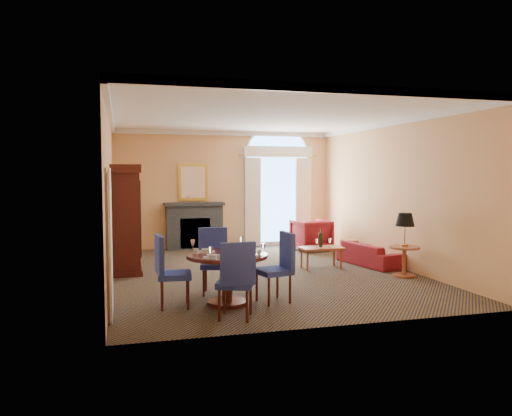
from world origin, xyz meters
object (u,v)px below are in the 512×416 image
object	(u,v)px
armchair	(311,235)
coffee_table	(321,248)
side_table	(405,237)
dining_table	(227,267)
sofa	(370,254)
armoire	(125,221)

from	to	relation	value
armchair	coffee_table	bearing A→B (deg)	65.84
coffee_table	side_table	size ratio (longest dim) A/B	0.74
dining_table	sofa	distance (m)	4.51
side_table	armchair	bearing A→B (deg)	98.51
sofa	coffee_table	xyz separation A→B (m)	(-1.20, -0.07, 0.19)
armoire	sofa	xyz separation A→B (m)	(5.27, -0.59, -0.83)
armoire	sofa	bearing A→B (deg)	-6.34
armoire	coffee_table	world-z (taller)	armoire
sofa	armchair	distance (m)	2.39
sofa	coffee_table	bearing A→B (deg)	82.90
armchair	coffee_table	world-z (taller)	coffee_table
armchair	coffee_table	distance (m)	2.50
dining_table	coffee_table	bearing A→B (deg)	42.88
sofa	armchair	size ratio (longest dim) A/B	1.86
armoire	side_table	xyz separation A→B (m)	(5.32, -1.89, -0.28)
armoire	dining_table	xyz separation A→B (m)	(1.50, -3.04, -0.48)
dining_table	armchair	bearing A→B (deg)	55.59
dining_table	coffee_table	world-z (taller)	dining_table
side_table	coffee_table	bearing A→B (deg)	135.41
sofa	armoire	bearing A→B (deg)	73.23
armchair	side_table	size ratio (longest dim) A/B	0.73
armchair	sofa	bearing A→B (deg)	94.26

